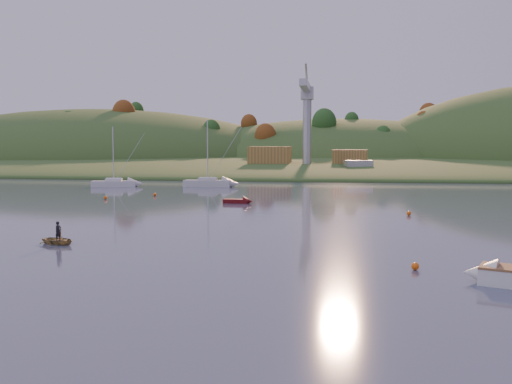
# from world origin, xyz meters

# --- Properties ---
(ground) EXTENTS (500.00, 500.00, 0.00)m
(ground) POSITION_xyz_m (0.00, 0.00, 0.00)
(ground) COLOR #344155
(ground) RESTS_ON ground
(far_shore) EXTENTS (620.00, 220.00, 1.50)m
(far_shore) POSITION_xyz_m (0.00, 230.00, 0.00)
(far_shore) COLOR #2B5221
(far_shore) RESTS_ON ground
(shore_slope) EXTENTS (640.00, 150.00, 7.00)m
(shore_slope) POSITION_xyz_m (0.00, 165.00, 0.00)
(shore_slope) COLOR #2B5221
(shore_slope) RESTS_ON ground
(hill_left) EXTENTS (170.00, 140.00, 44.00)m
(hill_left) POSITION_xyz_m (-90.00, 200.00, 0.00)
(hill_left) COLOR #2B5221
(hill_left) RESTS_ON ground
(hill_center) EXTENTS (140.00, 120.00, 36.00)m
(hill_center) POSITION_xyz_m (10.00, 210.00, 0.00)
(hill_center) COLOR #2B5221
(hill_center) RESTS_ON ground
(hillside_trees) EXTENTS (280.00, 50.00, 32.00)m
(hillside_trees) POSITION_xyz_m (0.00, 185.00, 0.00)
(hillside_trees) COLOR #244F1C
(hillside_trees) RESTS_ON ground
(wharf) EXTENTS (42.00, 16.00, 2.40)m
(wharf) POSITION_xyz_m (5.00, 122.00, 1.20)
(wharf) COLOR slate
(wharf) RESTS_ON ground
(shed_west) EXTENTS (11.00, 8.00, 4.80)m
(shed_west) POSITION_xyz_m (-8.00, 123.00, 4.80)
(shed_west) COLOR olive
(shed_west) RESTS_ON wharf
(shed_east) EXTENTS (9.00, 7.00, 4.00)m
(shed_east) POSITION_xyz_m (13.00, 124.00, 4.40)
(shed_east) COLOR olive
(shed_east) RESTS_ON wharf
(dock_crane) EXTENTS (3.20, 28.00, 20.30)m
(dock_crane) POSITION_xyz_m (2.00, 118.39, 17.17)
(dock_crane) COLOR #B7B7BC
(dock_crane) RESTS_ON wharf
(sailboat_near) EXTENTS (8.41, 4.27, 11.19)m
(sailboat_near) POSITION_xyz_m (-31.34, 72.80, 0.73)
(sailboat_near) COLOR silver
(sailboat_near) RESTS_ON ground
(sailboat_far) EXTENTS (8.99, 3.01, 12.34)m
(sailboat_far) POSITION_xyz_m (-14.01, 75.52, 0.79)
(sailboat_far) COLOR silver
(sailboat_far) RESTS_ON ground
(canoe) EXTENTS (3.57, 3.06, 0.62)m
(canoe) POSITION_xyz_m (-12.12, 14.26, 0.31)
(canoe) COLOR olive
(canoe) RESTS_ON ground
(paddler) EXTENTS (0.56, 0.68, 1.60)m
(paddler) POSITION_xyz_m (-12.12, 14.26, 0.80)
(paddler) COLOR black
(paddler) RESTS_ON ground
(red_tender) EXTENTS (4.02, 1.56, 1.35)m
(red_tender) POSITION_xyz_m (-2.78, 47.22, 0.28)
(red_tender) COLOR #570C0F
(red_tender) RESTS_ON ground
(work_vessel) EXTENTS (16.19, 9.92, 3.92)m
(work_vessel) POSITION_xyz_m (15.00, 113.27, 1.40)
(work_vessel) COLOR #4E5D67
(work_vessel) RESTS_ON ground
(buoy_0) EXTENTS (0.50, 0.50, 0.50)m
(buoy_0) POSITION_xyz_m (15.12, 8.69, 0.25)
(buoy_0) COLOR #F85F0D
(buoy_0) RESTS_ON ground
(buoy_1) EXTENTS (0.50, 0.50, 0.50)m
(buoy_1) POSITION_xyz_m (18.08, 37.03, 0.25)
(buoy_1) COLOR #F85F0D
(buoy_1) RESTS_ON ground
(buoy_2) EXTENTS (0.50, 0.50, 0.50)m
(buoy_2) POSITION_xyz_m (-23.17, 49.64, 0.25)
(buoy_2) COLOR #F85F0D
(buoy_2) RESTS_ON ground
(buoy_3) EXTENTS (0.50, 0.50, 0.50)m
(buoy_3) POSITION_xyz_m (-17.74, 55.61, 0.25)
(buoy_3) COLOR #F85F0D
(buoy_3) RESTS_ON ground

